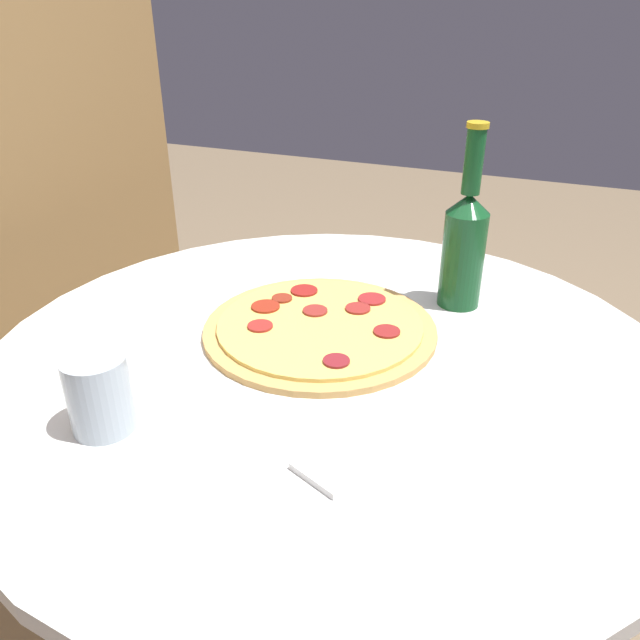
{
  "coord_description": "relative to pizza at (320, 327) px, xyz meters",
  "views": [
    {
      "loc": [
        -0.69,
        -0.27,
        1.22
      ],
      "look_at": [
        0.05,
        0.04,
        0.79
      ],
      "focal_mm": 35.0,
      "sensor_mm": 36.0,
      "label": 1
    }
  ],
  "objects": [
    {
      "name": "napkin",
      "position": [
        -0.25,
        -0.14,
        -0.0
      ],
      "size": [
        0.13,
        0.1,
        0.01
      ],
      "color": "white",
      "rests_on": "table"
    },
    {
      "name": "drinking_glass",
      "position": [
        -0.3,
        0.14,
        0.04
      ],
      "size": [
        0.07,
        0.07,
        0.09
      ],
      "color": "#ADBCC6",
      "rests_on": "table"
    },
    {
      "name": "beer_bottle",
      "position": [
        0.17,
        -0.17,
        0.1
      ],
      "size": [
        0.07,
        0.07,
        0.28
      ],
      "color": "#144C23",
      "rests_on": "table"
    },
    {
      "name": "pizza",
      "position": [
        0.0,
        0.0,
        0.0
      ],
      "size": [
        0.34,
        0.34,
        0.02
      ],
      "color": "tan",
      "rests_on": "table"
    },
    {
      "name": "table",
      "position": [
        -0.05,
        -0.04,
        -0.22
      ],
      "size": [
        0.96,
        0.96,
        0.77
      ],
      "color": "silver",
      "rests_on": "ground_plane"
    }
  ]
}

